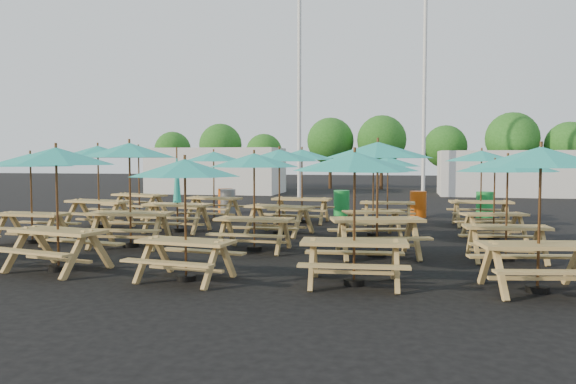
% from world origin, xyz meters
% --- Properties ---
extents(ground, '(120.00, 120.00, 0.00)m').
position_xyz_m(ground, '(0.00, 0.00, 0.00)').
color(ground, black).
rests_on(ground, ground).
extents(picnic_unit_1, '(2.17, 2.17, 2.27)m').
position_xyz_m(picnic_unit_1, '(-5.63, -3.00, 1.97)').
color(picnic_unit_1, '#A58449').
rests_on(picnic_unit_1, ground).
extents(picnic_unit_2, '(2.70, 2.70, 2.54)m').
position_xyz_m(picnic_unit_2, '(-5.66, 0.20, 2.21)').
color(picnic_unit_2, '#A58449').
rests_on(picnic_unit_2, ground).
extents(picnic_unit_3, '(3.00, 3.00, 2.56)m').
position_xyz_m(picnic_unit_3, '(-5.81, 3.17, 2.23)').
color(picnic_unit_3, '#A58449').
rests_on(picnic_unit_3, ground).
extents(picnic_unit_4, '(2.61, 2.61, 2.35)m').
position_xyz_m(picnic_unit_4, '(-2.87, -6.00, 2.04)').
color(picnic_unit_4, '#A58449').
rests_on(picnic_unit_4, ground).
extents(picnic_unit_5, '(2.53, 2.53, 2.52)m').
position_xyz_m(picnic_unit_5, '(-2.91, -3.06, 2.19)').
color(picnic_unit_5, '#A58449').
rests_on(picnic_unit_5, ground).
extents(picnic_unit_6, '(1.99, 1.76, 2.46)m').
position_xyz_m(picnic_unit_6, '(-2.94, -0.17, 1.01)').
color(picnic_unit_6, '#A58449').
rests_on(picnic_unit_6, ground).
extents(picnic_unit_7, '(2.63, 2.63, 2.39)m').
position_xyz_m(picnic_unit_7, '(-2.91, 2.93, 2.08)').
color(picnic_unit_7, '#A58449').
rests_on(picnic_unit_7, ground).
extents(picnic_unit_8, '(2.26, 2.26, 2.13)m').
position_xyz_m(picnic_unit_8, '(-0.18, -6.30, 1.85)').
color(picnic_unit_8, '#A58449').
rests_on(picnic_unit_8, ground).
extents(picnic_unit_9, '(2.19, 2.19, 2.27)m').
position_xyz_m(picnic_unit_9, '(0.14, -2.97, 1.97)').
color(picnic_unit_9, '#A58449').
rests_on(picnic_unit_9, ground).
extents(picnic_unit_10, '(2.74, 2.74, 2.41)m').
position_xyz_m(picnic_unit_10, '(0.09, -0.10, 2.09)').
color(picnic_unit_10, '#A58449').
rests_on(picnic_unit_10, ground).
extents(picnic_unit_11, '(2.40, 2.40, 2.46)m').
position_xyz_m(picnic_unit_11, '(0.19, 2.88, 2.13)').
color(picnic_unit_11, '#A58449').
rests_on(picnic_unit_11, ground).
extents(picnic_unit_12, '(2.25, 2.25, 2.25)m').
position_xyz_m(picnic_unit_12, '(2.71, -6.06, 1.95)').
color(picnic_unit_12, '#A58449').
rests_on(picnic_unit_12, ground).
extents(picnic_unit_13, '(2.86, 2.86, 2.51)m').
position_xyz_m(picnic_unit_13, '(2.95, -3.18, 2.18)').
color(picnic_unit_13, '#A58449').
rests_on(picnic_unit_13, ground).
extents(picnic_unit_14, '(2.43, 2.43, 2.07)m').
position_xyz_m(picnic_unit_14, '(2.68, 0.10, 1.79)').
color(picnic_unit_14, '#A58449').
rests_on(picnic_unit_14, ground).
extents(picnic_unit_15, '(2.10, 2.10, 2.21)m').
position_xyz_m(picnic_unit_15, '(2.99, 2.88, 1.92)').
color(picnic_unit_15, '#A58449').
rests_on(picnic_unit_15, ground).
extents(picnic_unit_16, '(2.52, 2.52, 2.33)m').
position_xyz_m(picnic_unit_16, '(5.61, -5.97, 2.02)').
color(picnic_unit_16, '#A58449').
rests_on(picnic_unit_16, ground).
extents(picnic_unit_17, '(2.18, 2.18, 2.18)m').
position_xyz_m(picnic_unit_17, '(5.61, -3.13, 1.90)').
color(picnic_unit_17, '#A58449').
rests_on(picnic_unit_17, ground).
extents(picnic_unit_18, '(2.39, 2.39, 2.09)m').
position_xyz_m(picnic_unit_18, '(5.82, -0.00, 1.82)').
color(picnic_unit_18, '#A58449').
rests_on(picnic_unit_18, ground).
extents(picnic_unit_19, '(2.35, 2.35, 2.40)m').
position_xyz_m(picnic_unit_19, '(5.87, 3.00, 2.09)').
color(picnic_unit_19, '#A58449').
rests_on(picnic_unit_19, ground).
extents(waste_bin_0, '(0.59, 0.59, 0.95)m').
position_xyz_m(waste_bin_0, '(-3.20, 5.39, 0.47)').
color(waste_bin_0, gray).
rests_on(waste_bin_0, ground).
extents(waste_bin_1, '(0.59, 0.59, 0.95)m').
position_xyz_m(waste_bin_1, '(-3.39, 5.68, 0.47)').
color(waste_bin_1, '#C84D0B').
rests_on(waste_bin_1, ground).
extents(waste_bin_2, '(0.59, 0.59, 0.95)m').
position_xyz_m(waste_bin_2, '(1.22, 5.48, 0.47)').
color(waste_bin_2, green).
rests_on(waste_bin_2, ground).
extents(waste_bin_3, '(0.59, 0.59, 0.95)m').
position_xyz_m(waste_bin_3, '(4.01, 5.48, 0.47)').
color(waste_bin_3, '#C84D0B').
rests_on(waste_bin_3, ground).
extents(waste_bin_4, '(0.59, 0.59, 0.95)m').
position_xyz_m(waste_bin_4, '(6.33, 5.64, 0.47)').
color(waste_bin_4, green).
rests_on(waste_bin_4, ground).
extents(mast_0, '(0.20, 0.20, 12.00)m').
position_xyz_m(mast_0, '(-2.00, 14.00, 6.00)').
color(mast_0, silver).
rests_on(mast_0, ground).
extents(mast_1, '(0.20, 0.20, 12.00)m').
position_xyz_m(mast_1, '(4.50, 16.00, 6.00)').
color(mast_1, silver).
rests_on(mast_1, ground).
extents(event_tent_0, '(8.00, 4.00, 2.80)m').
position_xyz_m(event_tent_0, '(-8.00, 18.00, 1.40)').
color(event_tent_0, silver).
rests_on(event_tent_0, ground).
extents(event_tent_1, '(7.00, 4.00, 2.60)m').
position_xyz_m(event_tent_1, '(9.00, 19.00, 1.30)').
color(event_tent_1, silver).
rests_on(event_tent_1, ground).
extents(tree_0, '(2.80, 2.80, 4.24)m').
position_xyz_m(tree_0, '(-14.07, 25.25, 2.83)').
color(tree_0, '#382314').
rests_on(tree_0, ground).
extents(tree_1, '(3.11, 3.11, 4.72)m').
position_xyz_m(tree_1, '(-9.74, 23.90, 3.15)').
color(tree_1, '#382314').
rests_on(tree_1, ground).
extents(tree_2, '(2.59, 2.59, 3.93)m').
position_xyz_m(tree_2, '(-6.39, 23.65, 2.62)').
color(tree_2, '#382314').
rests_on(tree_2, ground).
extents(tree_3, '(3.36, 3.36, 5.09)m').
position_xyz_m(tree_3, '(-1.75, 24.72, 3.41)').
color(tree_3, '#382314').
rests_on(tree_3, ground).
extents(tree_4, '(3.41, 3.41, 5.17)m').
position_xyz_m(tree_4, '(1.90, 24.26, 3.46)').
color(tree_4, '#382314').
rests_on(tree_4, ground).
extents(tree_5, '(2.94, 2.94, 4.45)m').
position_xyz_m(tree_5, '(6.22, 24.67, 2.97)').
color(tree_5, '#382314').
rests_on(tree_5, ground).
extents(tree_6, '(3.38, 3.38, 5.13)m').
position_xyz_m(tree_6, '(10.23, 22.90, 3.43)').
color(tree_6, '#382314').
rests_on(tree_6, ground).
extents(tree_7, '(2.95, 2.95, 4.48)m').
position_xyz_m(tree_7, '(13.63, 22.92, 2.99)').
color(tree_7, '#382314').
rests_on(tree_7, ground).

